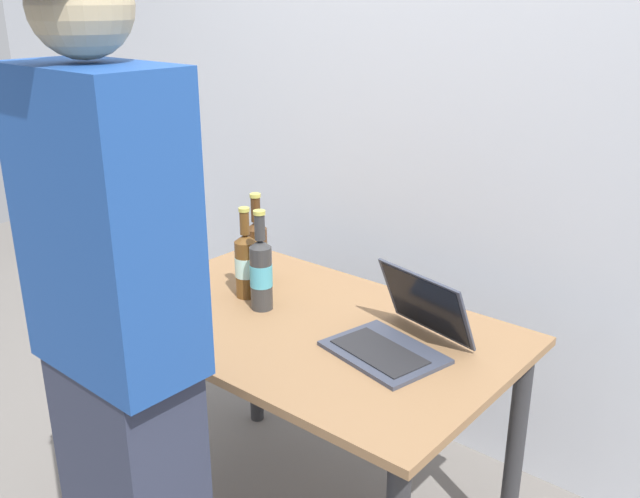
% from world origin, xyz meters
% --- Properties ---
extents(desk, '(1.25, 0.78, 0.75)m').
position_xyz_m(desk, '(0.00, 0.00, 0.64)').
color(desk, olive).
rests_on(desk, ground).
extents(laptop, '(0.37, 0.37, 0.21)m').
position_xyz_m(laptop, '(0.31, 0.05, 0.80)').
color(laptop, '#383D4C').
rests_on(laptop, desk).
extents(beer_bottle_amber, '(0.07, 0.07, 0.30)m').
position_xyz_m(beer_bottle_amber, '(-0.28, 0.03, 0.87)').
color(beer_bottle_amber, brown).
rests_on(beer_bottle_amber, desk).
extents(beer_bottle_dark, '(0.07, 0.07, 0.32)m').
position_xyz_m(beer_bottle_dark, '(-0.17, -0.01, 0.88)').
color(beer_bottle_dark, '#333333').
rests_on(beer_bottle_dark, desk).
extents(beer_bottle_green, '(0.07, 0.07, 0.32)m').
position_xyz_m(beer_bottle_green, '(-0.33, 0.13, 0.87)').
color(beer_bottle_green, '#472B14').
rests_on(beer_bottle_green, desk).
extents(person_figure, '(0.40, 0.29, 1.80)m').
position_xyz_m(person_figure, '(-0.01, -0.64, 0.92)').
color(person_figure, '#2D3347').
rests_on(person_figure, ground).
extents(back_wall, '(6.00, 0.10, 2.60)m').
position_xyz_m(back_wall, '(0.00, 0.77, 1.30)').
color(back_wall, silver).
rests_on(back_wall, ground).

